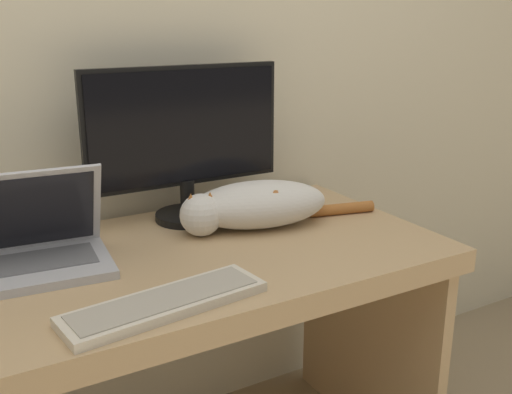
{
  "coord_description": "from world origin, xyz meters",
  "views": [
    {
      "loc": [
        -0.48,
        -0.92,
        1.28
      ],
      "look_at": [
        0.23,
        0.31,
        0.85
      ],
      "focal_mm": 42.0,
      "sensor_mm": 36.0,
      "label": 1
    }
  ],
  "objects_px": {
    "laptop": "(30,250)",
    "cat": "(254,204)",
    "external_keyboard": "(165,303)",
    "monitor": "(185,139)"
  },
  "relations": [
    {
      "from": "laptop",
      "to": "monitor",
      "type": "bearing_deg",
      "value": 23.32
    },
    {
      "from": "monitor",
      "to": "external_keyboard",
      "type": "distance_m",
      "value": 0.58
    },
    {
      "from": "laptop",
      "to": "cat",
      "type": "height_order",
      "value": "laptop"
    },
    {
      "from": "laptop",
      "to": "external_keyboard",
      "type": "height_order",
      "value": "laptop"
    },
    {
      "from": "laptop",
      "to": "cat",
      "type": "bearing_deg",
      "value": 4.67
    },
    {
      "from": "monitor",
      "to": "external_keyboard",
      "type": "relative_size",
      "value": 1.31
    },
    {
      "from": "laptop",
      "to": "external_keyboard",
      "type": "bearing_deg",
      "value": -54.25
    },
    {
      "from": "cat",
      "to": "monitor",
      "type": "bearing_deg",
      "value": 143.78
    },
    {
      "from": "monitor",
      "to": "laptop",
      "type": "bearing_deg",
      "value": -162.05
    },
    {
      "from": "laptop",
      "to": "external_keyboard",
      "type": "relative_size",
      "value": 0.85
    }
  ]
}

